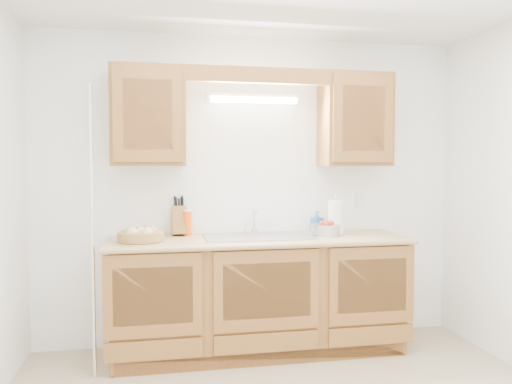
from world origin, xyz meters
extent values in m
cube|color=white|center=(0.00, 1.50, 1.25)|extent=(3.50, 0.02, 2.50)
cube|color=white|center=(0.00, -1.50, 1.25)|extent=(3.50, 0.02, 2.50)
cube|color=olive|center=(0.00, 1.20, 0.44)|extent=(2.20, 0.60, 0.86)
cube|color=tan|center=(0.00, 1.19, 0.88)|extent=(2.30, 0.63, 0.04)
cube|color=olive|center=(-0.83, 1.33, 1.83)|extent=(0.55, 0.33, 0.75)
cube|color=olive|center=(0.83, 1.33, 1.83)|extent=(0.55, 0.33, 0.75)
cube|color=olive|center=(0.00, 1.19, 2.14)|extent=(2.20, 0.05, 0.12)
cylinder|color=white|center=(0.00, 1.40, 1.98)|extent=(0.70, 0.05, 0.05)
cube|color=white|center=(0.00, 1.43, 2.01)|extent=(0.76, 0.06, 0.05)
cube|color=#9E9EA3|center=(0.00, 1.21, 0.90)|extent=(0.84, 0.46, 0.01)
cube|color=#9E9EA3|center=(-0.21, 1.21, 0.82)|extent=(0.39, 0.40, 0.16)
cube|color=#9E9EA3|center=(0.21, 1.21, 0.82)|extent=(0.39, 0.40, 0.16)
cylinder|color=silver|center=(0.00, 1.41, 0.92)|extent=(0.06, 0.06, 0.04)
cylinder|color=silver|center=(0.00, 1.41, 1.00)|extent=(0.02, 0.02, 0.16)
cylinder|color=silver|center=(0.00, 1.35, 1.09)|extent=(0.02, 0.12, 0.02)
cylinder|color=white|center=(0.12, 1.41, 0.96)|extent=(0.03, 0.03, 0.12)
cylinder|color=silver|center=(-1.20, 0.94, 1.00)|extent=(0.03, 0.03, 2.00)
cube|color=white|center=(0.95, 1.49, 1.15)|extent=(0.08, 0.01, 0.12)
cylinder|color=#AB8145|center=(-0.89, 1.15, 0.94)|extent=(0.38, 0.38, 0.07)
sphere|color=#D8C67F|center=(-0.95, 1.11, 0.97)|extent=(0.08, 0.08, 0.08)
sphere|color=#D8C67F|center=(-0.84, 1.10, 0.97)|extent=(0.08, 0.08, 0.08)
sphere|color=tan|center=(-0.81, 1.19, 0.97)|extent=(0.08, 0.08, 0.08)
sphere|color=#A52812|center=(-0.91, 1.21, 0.97)|extent=(0.07, 0.07, 0.07)
sphere|color=#72A53F|center=(-0.98, 1.18, 0.97)|extent=(0.07, 0.07, 0.07)
sphere|color=#D8C67F|center=(-0.89, 1.14, 0.97)|extent=(0.08, 0.08, 0.08)
sphere|color=#A52812|center=(-0.86, 1.24, 0.96)|extent=(0.07, 0.07, 0.07)
cube|color=olive|center=(-0.60, 1.43, 1.01)|extent=(0.12, 0.19, 0.25)
cylinder|color=black|center=(-0.63, 1.41, 1.14)|extent=(0.02, 0.04, 0.09)
cylinder|color=black|center=(-0.60, 1.41, 1.15)|extent=(0.02, 0.04, 0.09)
cylinder|color=black|center=(-0.57, 1.41, 1.15)|extent=(0.02, 0.04, 0.09)
cylinder|color=black|center=(-0.62, 1.45, 1.16)|extent=(0.02, 0.04, 0.09)
cylinder|color=black|center=(-0.58, 1.45, 1.16)|extent=(0.02, 0.04, 0.09)
cylinder|color=black|center=(-0.63, 1.48, 1.16)|extent=(0.02, 0.04, 0.09)
cylinder|color=black|center=(-0.57, 1.48, 1.17)|extent=(0.02, 0.04, 0.09)
cylinder|color=#F4520D|center=(-0.54, 1.39, 1.00)|extent=(0.08, 0.08, 0.19)
cylinder|color=white|center=(-0.54, 1.39, 1.10)|extent=(0.07, 0.07, 0.01)
imported|color=#236DB2|center=(0.54, 1.42, 0.99)|extent=(0.10, 0.10, 0.17)
cube|color=#CC333F|center=(0.58, 1.44, 0.90)|extent=(0.11, 0.08, 0.01)
cube|color=green|center=(0.58, 1.44, 0.91)|extent=(0.11, 0.08, 0.02)
cylinder|color=silver|center=(0.64, 1.25, 0.91)|extent=(0.15, 0.15, 0.01)
cylinder|color=silver|center=(0.64, 1.25, 1.05)|extent=(0.02, 0.02, 0.31)
cylinder|color=white|center=(0.64, 1.25, 1.04)|extent=(0.13, 0.13, 0.26)
sphere|color=silver|center=(0.64, 1.25, 1.21)|extent=(0.02, 0.02, 0.02)
cylinder|color=silver|center=(0.54, 1.20, 0.94)|extent=(0.30, 0.30, 0.09)
sphere|color=#A52812|center=(0.51, 1.20, 0.99)|extent=(0.06, 0.06, 0.06)
sphere|color=#A52812|center=(0.57, 1.22, 0.99)|extent=(0.06, 0.06, 0.06)
sphere|color=#A52812|center=(0.54, 1.18, 0.99)|extent=(0.06, 0.06, 0.06)
sphere|color=#A52812|center=(0.58, 1.18, 0.99)|extent=(0.06, 0.06, 0.06)
camera|label=1|loc=(-0.73, -2.56, 1.45)|focal=35.00mm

